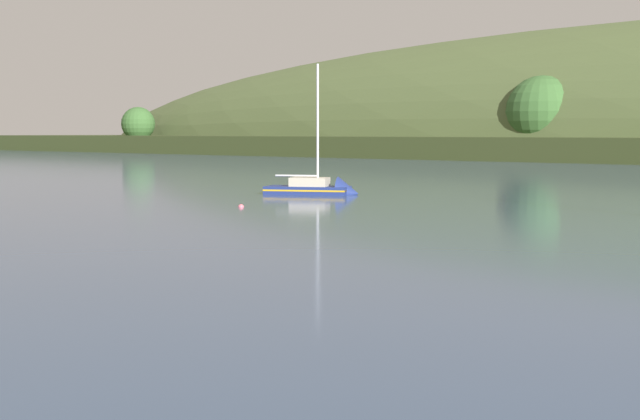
# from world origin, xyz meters

# --- Properties ---
(sailboat_far_left) EXTENTS (9.13, 5.99, 13.27)m
(sailboat_far_left) POSITION_xyz_m (-18.43, 67.26, 0.31)
(sailboat_far_left) COLOR navy
(sailboat_far_left) RESTS_ON ground
(mooring_buoy_foreground) EXTENTS (0.45, 0.45, 0.53)m
(mooring_buoy_foreground) POSITION_xyz_m (-15.25, 51.85, 0.00)
(mooring_buoy_foreground) COLOR #E06675
(mooring_buoy_foreground) RESTS_ON ground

